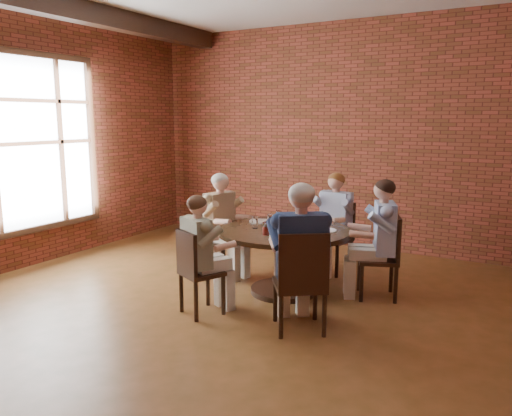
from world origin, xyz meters
The scene contains 25 objects.
floor centered at (0.00, 0.00, 0.00)m, with size 7.00×7.00×0.00m, color brown.
wall_back centered at (0.00, 3.50, 1.70)m, with size 7.00×7.00×0.00m, color brown.
window centered at (-3.18, 0.40, 1.65)m, with size 0.10×2.16×2.36m.
dining_table centered at (0.21, 1.08, 0.53)m, with size 1.49×1.49×0.75m.
chair_a centered at (1.26, 1.50, 0.51)m, with size 0.55×0.55×0.93m.
diner_a centered at (1.18, 1.47, 0.66)m, with size 0.52×0.64×1.32m, color #456AB4, non-canonical shape.
chair_b centered at (0.44, 2.18, 0.50)m, with size 0.48×0.48×0.91m.
diner_b centered at (0.42, 2.10, 0.64)m, with size 0.50×0.62×1.29m, color #9AA6C5, non-canonical shape.
chair_c centered at (-0.84, 1.33, 0.50)m, with size 0.49×0.49×0.92m.
diner_c centered at (-0.76, 1.31, 0.65)m, with size 0.50×0.62×1.29m, color brown, non-canonical shape.
chair_d centered at (-0.26, 0.06, 0.48)m, with size 0.50×0.50×0.88m.
diner_d centered at (-0.24, 0.12, 0.61)m, with size 0.46×0.57×1.22m, color gray, non-canonical shape.
chair_e centered at (0.84, 0.18, 0.52)m, with size 0.64×0.64×0.97m.
diner_e centered at (0.79, 0.26, 0.70)m, with size 0.57×0.70×1.40m, color #1B294B, non-canonical shape.
plate_a centered at (0.66, 1.19, 0.76)m, with size 0.26×0.26×0.01m, color white.
plate_b centered at (0.07, 1.48, 0.76)m, with size 0.26×0.26×0.01m, color white.
plate_c centered at (-0.20, 1.28, 0.76)m, with size 0.26×0.26×0.01m, color white.
plate_d centered at (0.37, 0.72, 0.76)m, with size 0.26×0.26×0.01m, color white.
glass_a centered at (0.53, 1.11, 0.82)m, with size 0.07×0.07×0.14m, color white.
glass_b centered at (0.29, 1.21, 0.82)m, with size 0.07×0.07×0.14m, color white.
glass_c centered at (0.01, 1.36, 0.82)m, with size 0.07×0.07×0.14m, color white.
glass_d centered at (0.01, 1.14, 0.82)m, with size 0.07×0.07×0.14m, color white.
glass_e centered at (-0.08, 0.95, 0.82)m, with size 0.07×0.07×0.14m, color white.
glass_f centered at (0.18, 0.71, 0.82)m, with size 0.07×0.07×0.14m, color white.
smartphone centered at (0.70, 0.87, 0.75)m, with size 0.07×0.14×0.01m, color black.
Camera 1 is at (2.63, -3.83, 1.98)m, focal length 35.00 mm.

